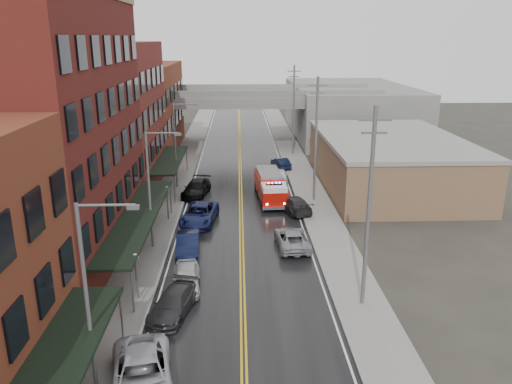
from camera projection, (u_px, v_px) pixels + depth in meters
name	position (u px, v px, depth m)	size (l,w,h in m)	color
road	(241.00, 219.00, 44.17)	(11.00, 160.00, 0.02)	black
sidewalk_left	(158.00, 220.00, 43.91)	(3.00, 160.00, 0.15)	slate
sidewalk_right	(323.00, 218.00, 44.40)	(3.00, 160.00, 0.15)	slate
curb_left	(177.00, 219.00, 43.96)	(0.30, 160.00, 0.15)	gray
curb_right	(305.00, 218.00, 44.34)	(0.30, 160.00, 0.15)	gray
brick_building_b	(48.00, 135.00, 34.37)	(9.00, 20.00, 18.00)	#581A17
brick_building_c	(111.00, 118.00, 51.51)	(9.00, 15.00, 15.00)	maroon
brick_building_far	(143.00, 109.00, 68.66)	(9.00, 20.00, 12.00)	brown
tan_building	(389.00, 163.00, 53.51)	(14.00, 22.00, 5.00)	brown
right_far_block	(349.00, 110.00, 81.76)	(18.00, 30.00, 8.00)	slate
awning_1	(139.00, 216.00, 36.35)	(2.60, 18.00, 3.09)	black
awning_2	(170.00, 160.00, 53.05)	(2.60, 13.00, 3.09)	black
globe_lamp_1	(136.00, 266.00, 29.91)	(0.44, 0.44, 3.12)	#59595B
globe_lamp_2	(167.00, 195.00, 43.27)	(0.44, 0.44, 3.12)	#59595B
street_lamp_0	(91.00, 287.00, 21.42)	(2.64, 0.22, 9.00)	#59595B
street_lamp_1	(152.00, 183.00, 36.69)	(2.64, 0.22, 9.00)	#59595B
street_lamp_2	(177.00, 140.00, 51.95)	(2.64, 0.22, 9.00)	#59595B
utility_pole_0	(369.00, 206.00, 28.23)	(1.80, 0.24, 12.00)	#59595B
utility_pole_1	(316.00, 138.00, 47.31)	(1.80, 0.24, 12.00)	#59595B
utility_pole_2	(293.00, 109.00, 66.39)	(1.80, 0.24, 12.00)	#59595B
overpass	(239.00, 105.00, 72.93)	(40.00, 10.00, 7.50)	slate
fire_truck	(270.00, 186.00, 48.83)	(3.45, 7.65, 2.73)	#AD1008
parked_car_left_2	(142.00, 375.00, 22.58)	(2.72, 5.89, 1.64)	#B4B5BC
parked_car_left_3	(173.00, 303.00, 28.91)	(1.93, 4.75, 1.38)	#2A2A2D
parked_car_left_4	(186.00, 277.00, 31.93)	(1.74, 4.34, 1.48)	silver
parked_car_left_5	(188.00, 244.00, 36.94)	(1.64, 4.69, 1.55)	black
parked_car_left_6	(199.00, 214.00, 43.11)	(2.67, 5.79, 1.61)	#131A48
parked_car_left_7	(196.00, 188.00, 50.58)	(2.16, 5.30, 1.54)	black
parked_car_right_0	(292.00, 238.00, 38.18)	(2.34, 5.07, 1.41)	gray
parked_car_right_1	(293.00, 204.00, 45.95)	(2.05, 5.04, 1.46)	#232326
parked_car_right_2	(279.00, 175.00, 55.35)	(1.84, 4.57, 1.56)	white
parked_car_right_3	(281.00, 163.00, 61.13)	(1.41, 4.05, 1.34)	black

